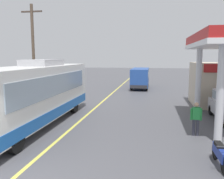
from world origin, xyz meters
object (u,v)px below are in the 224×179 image
(minibus_opposing_lane, at_px, (140,76))
(coach_bus_main, at_px, (36,95))
(motorcycle_parked_forecourt, at_px, (220,154))
(pedestrian_near_pump, at_px, (196,117))

(minibus_opposing_lane, bearing_deg, coach_bus_main, -105.73)
(minibus_opposing_lane, height_order, motorcycle_parked_forecourt, minibus_opposing_lane)
(coach_bus_main, height_order, minibus_opposing_lane, coach_bus_main)
(coach_bus_main, xyz_separation_m, motorcycle_parked_forecourt, (8.86, -3.69, -1.28))
(coach_bus_main, height_order, pedestrian_near_pump, coach_bus_main)
(coach_bus_main, bearing_deg, pedestrian_near_pump, -2.78)
(coach_bus_main, relative_size, motorcycle_parked_forecourt, 6.13)
(pedestrian_near_pump, bearing_deg, coach_bus_main, 177.22)
(minibus_opposing_lane, relative_size, pedestrian_near_pump, 3.69)
(coach_bus_main, relative_size, minibus_opposing_lane, 1.80)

